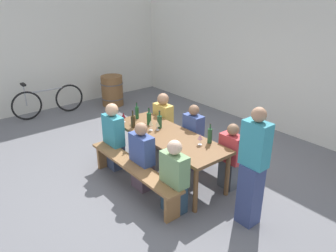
# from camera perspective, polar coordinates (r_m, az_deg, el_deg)

# --- Properties ---
(ground_plane) EXTENTS (24.00, 24.00, 0.00)m
(ground_plane) POSITION_cam_1_polar(r_m,az_deg,el_deg) (5.58, 0.00, -8.56)
(ground_plane) COLOR slate
(back_wall) EXTENTS (14.00, 0.20, 3.20)m
(back_wall) POSITION_cam_1_polar(r_m,az_deg,el_deg) (7.32, 19.99, 11.21)
(back_wall) COLOR silver
(back_wall) RESTS_ON ground
(side_wall) EXTENTS (0.20, 6.74, 3.20)m
(side_wall) POSITION_cam_1_polar(r_m,az_deg,el_deg) (8.96, -19.71, 13.15)
(side_wall) COLOR silver
(side_wall) RESTS_ON ground
(tasting_table) EXTENTS (2.16, 0.77, 0.75)m
(tasting_table) POSITION_cam_1_polar(r_m,az_deg,el_deg) (5.26, 0.00, -2.29)
(tasting_table) COLOR brown
(tasting_table) RESTS_ON ground
(bench_near) EXTENTS (2.06, 0.30, 0.45)m
(bench_near) POSITION_cam_1_polar(r_m,az_deg,el_deg) (5.05, -6.10, -7.61)
(bench_near) COLOR olive
(bench_near) RESTS_ON ground
(bench_far) EXTENTS (2.06, 0.30, 0.45)m
(bench_far) POSITION_cam_1_polar(r_m,az_deg,el_deg) (5.81, 5.26, -3.28)
(bench_far) COLOR olive
(bench_far) RESTS_ON ground
(wine_bottle_0) EXTENTS (0.07, 0.07, 0.31)m
(wine_bottle_0) POSITION_cam_1_polar(r_m,az_deg,el_deg) (5.49, -6.14, 0.85)
(wine_bottle_0) COLOR #332814
(wine_bottle_0) RESTS_ON tasting_table
(wine_bottle_1) EXTENTS (0.08, 0.08, 0.31)m
(wine_bottle_1) POSITION_cam_1_polar(r_m,az_deg,el_deg) (5.44, -1.49, 0.79)
(wine_bottle_1) COLOR #234C2D
(wine_bottle_1) RESTS_ON tasting_table
(wine_bottle_2) EXTENTS (0.07, 0.07, 0.32)m
(wine_bottle_2) POSITION_cam_1_polar(r_m,az_deg,el_deg) (4.94, 7.33, -1.65)
(wine_bottle_2) COLOR #234C2D
(wine_bottle_2) RESTS_ON tasting_table
(wine_bottle_3) EXTENTS (0.06, 0.06, 0.31)m
(wine_bottle_3) POSITION_cam_1_polar(r_m,az_deg,el_deg) (5.87, -5.45, 2.38)
(wine_bottle_3) COLOR #194723
(wine_bottle_3) RESTS_ON tasting_table
(wine_bottle_4) EXTENTS (0.08, 0.08, 0.32)m
(wine_bottle_4) POSITION_cam_1_polar(r_m,az_deg,el_deg) (5.58, -3.34, 1.33)
(wine_bottle_4) COLOR #194723
(wine_bottle_4) RESTS_ON tasting_table
(wine_glass_0) EXTENTS (0.07, 0.07, 0.18)m
(wine_glass_0) POSITION_cam_1_polar(r_m,az_deg,el_deg) (5.73, -7.81, 1.83)
(wine_glass_0) COLOR silver
(wine_glass_0) RESTS_ON tasting_table
(wine_glass_1) EXTENTS (0.07, 0.07, 0.15)m
(wine_glass_1) POSITION_cam_1_polar(r_m,az_deg,el_deg) (5.36, -1.82, 0.33)
(wine_glass_1) COLOR silver
(wine_glass_1) RESTS_ON tasting_table
(wine_glass_2) EXTENTS (0.07, 0.07, 0.16)m
(wine_glass_2) POSITION_cam_1_polar(r_m,az_deg,el_deg) (5.63, -6.20, 1.43)
(wine_glass_2) COLOR silver
(wine_glass_2) RESTS_ON tasting_table
(wine_glass_3) EXTENTS (0.08, 0.08, 0.17)m
(wine_glass_3) POSITION_cam_1_polar(r_m,az_deg,el_deg) (4.87, 5.65, -1.95)
(wine_glass_3) COLOR silver
(wine_glass_3) RESTS_ON tasting_table
(wine_glass_4) EXTENTS (0.07, 0.07, 0.18)m
(wine_glass_4) POSITION_cam_1_polar(r_m,az_deg,el_deg) (5.34, -3.01, 0.50)
(wine_glass_4) COLOR silver
(wine_glass_4) RESTS_ON tasting_table
(seated_guest_near_0) EXTENTS (0.41, 0.24, 1.18)m
(seated_guest_near_0) POSITION_cam_1_polar(r_m,az_deg,el_deg) (5.64, -9.46, -2.06)
(seated_guest_near_0) COLOR #343E59
(seated_guest_near_0) RESTS_ON ground
(seated_guest_near_1) EXTENTS (0.42, 0.24, 1.10)m
(seated_guest_near_1) POSITION_cam_1_polar(r_m,az_deg,el_deg) (5.02, -4.56, -5.65)
(seated_guest_near_1) COLOR #54404B
(seated_guest_near_1) RESTS_ON ground
(seated_guest_near_2) EXTENTS (0.42, 0.24, 1.10)m
(seated_guest_near_2) POSITION_cam_1_polar(r_m,az_deg,el_deg) (4.50, 1.10, -9.27)
(seated_guest_near_2) COLOR #294051
(seated_guest_near_2) RESTS_ON ground
(seated_guest_far_0) EXTENTS (0.38, 0.24, 1.15)m
(seated_guest_far_0) POSITION_cam_1_polar(r_m,az_deg,el_deg) (6.19, -0.85, 0.44)
(seated_guest_far_0) COLOR #49505A
(seated_guest_far_0) RESTS_ON ground
(seated_guest_far_1) EXTENTS (0.34, 0.24, 1.14)m
(seated_guest_far_1) POSITION_cam_1_polar(r_m,az_deg,el_deg) (5.62, 4.40, -2.10)
(seated_guest_far_1) COLOR navy
(seated_guest_far_1) RESTS_ON ground
(seated_guest_far_2) EXTENTS (0.36, 0.24, 1.07)m
(seated_guest_far_2) POSITION_cam_1_polar(r_m,az_deg,el_deg) (5.13, 10.90, -5.53)
(seated_guest_far_2) COLOR #4D5258
(seated_guest_far_2) RESTS_ON ground
(standing_host) EXTENTS (0.34, 0.24, 1.64)m
(standing_host) POSITION_cam_1_polar(r_m,az_deg,el_deg) (4.28, 14.57, -7.47)
(standing_host) COLOR navy
(standing_host) RESTS_ON ground
(wine_barrel) EXTENTS (0.60, 0.60, 0.80)m
(wine_barrel) POSITION_cam_1_polar(r_m,az_deg,el_deg) (8.90, -9.72, 6.13)
(wine_barrel) COLOR brown
(wine_barrel) RESTS_ON ground
(parked_bicycle_0) EXTENTS (0.21, 1.74, 0.90)m
(parked_bicycle_0) POSITION_cam_1_polar(r_m,az_deg,el_deg) (8.53, -20.22, 4.10)
(parked_bicycle_0) COLOR black
(parked_bicycle_0) RESTS_ON ground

